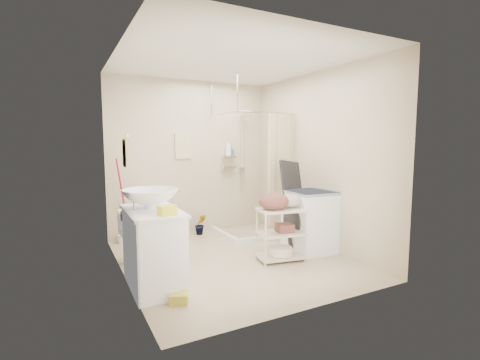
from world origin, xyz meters
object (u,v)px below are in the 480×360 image
at_px(washing_machine, 310,221).
at_px(vanity, 153,248).
at_px(laundry_rack, 281,229).
at_px(toilet, 146,235).

bearing_deg(washing_machine, vanity, -171.50).
bearing_deg(laundry_rack, vanity, -167.91).
distance_m(vanity, toilet, 0.90).
distance_m(vanity, washing_machine, 2.31).
bearing_deg(vanity, washing_machine, 6.08).
xyz_separation_m(washing_machine, laundry_rack, (-0.60, -0.14, -0.02)).
bearing_deg(vanity, laundry_rack, 3.26).
distance_m(toilet, washing_machine, 2.29).
bearing_deg(washing_machine, toilet, 165.95).
xyz_separation_m(toilet, laundry_rack, (1.58, -0.82, 0.07)).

